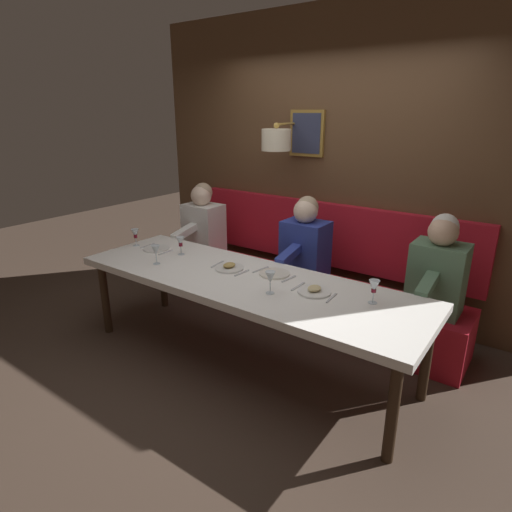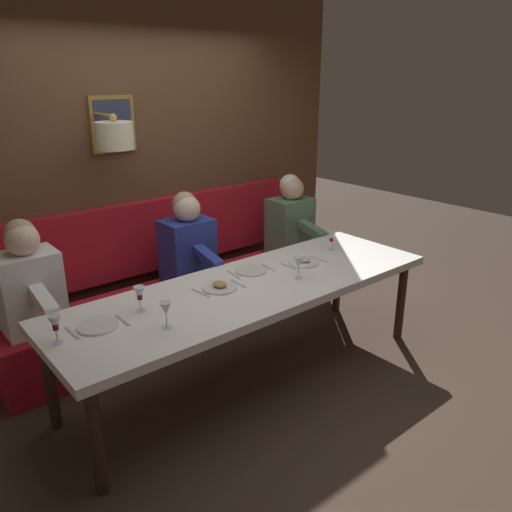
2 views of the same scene
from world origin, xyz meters
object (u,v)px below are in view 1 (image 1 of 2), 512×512
diner_near (305,242)px  wine_glass_3 (270,278)px  diner_nearest (438,268)px  dining_table (244,285)px  wine_glass_0 (374,287)px  wine_glass_4 (156,251)px  diner_middle (203,222)px  wine_glass_1 (181,242)px  wine_glass_2 (135,234)px

diner_near → wine_glass_3: size_ratio=4.82×
diner_nearest → wine_glass_3: size_ratio=4.82×
wine_glass_3 → dining_table: bearing=69.2°
wine_glass_0 → diner_nearest: bearing=-17.4°
diner_near → wine_glass_4: 1.34m
diner_middle → wine_glass_4: (-1.06, -0.44, 0.04)m
dining_table → diner_nearest: 1.51m
wine_glass_1 → wine_glass_4: (-0.30, -0.01, 0.00)m
wine_glass_1 → dining_table: bearing=-98.5°
wine_glass_4 → diner_middle: bearing=22.6°
dining_table → wine_glass_2: 1.34m
wine_glass_3 → diner_near: bearing=16.1°
diner_middle → wine_glass_0: size_ratio=4.82×
wine_glass_3 → diner_nearest: bearing=-41.1°
diner_middle → diner_nearest: bearing=-90.0°
diner_nearest → wine_glass_4: diner_nearest is taller
wine_glass_0 → wine_glass_1: bearing=90.8°
dining_table → wine_glass_0: size_ratio=17.42×
dining_table → diner_nearest: (0.88, -1.21, 0.13)m
diner_nearest → diner_near: 1.17m
diner_near → wine_glass_2: size_ratio=4.82×
wine_glass_1 → wine_glass_4: same height
wine_glass_0 → wine_glass_2: 2.31m
diner_middle → wine_glass_0: 2.33m
dining_table → wine_glass_3: wine_glass_3 is taller
wine_glass_1 → wine_glass_3: (-0.24, -1.13, 0.00)m
diner_near → wine_glass_2: bearing=121.1°
diner_middle → wine_glass_2: bearing=172.8°
dining_table → wine_glass_0: (0.14, -0.98, 0.17)m
wine_glass_2 → diner_middle: bearing=-7.2°
diner_near → diner_middle: size_ratio=1.00×
diner_middle → wine_glass_1: diner_middle is taller
diner_near → wine_glass_3: (-1.01, -0.29, 0.04)m
diner_near → diner_middle: (0.00, 1.27, 0.00)m
diner_middle → wine_glass_0: (-0.74, -2.21, 0.04)m
wine_glass_0 → wine_glass_1: (-0.03, 1.77, -0.00)m
dining_table → wine_glass_4: 0.82m
wine_glass_1 → wine_glass_2: (-0.06, 0.54, -0.00)m
wine_glass_1 → wine_glass_3: bearing=-102.2°
diner_near → wine_glass_4: size_ratio=4.82×
diner_nearest → wine_glass_0: size_ratio=4.82×
diner_nearest → wine_glass_1: 2.15m
diner_near → wine_glass_2: diner_near is taller
wine_glass_4 → wine_glass_3: bearing=-87.2°
wine_glass_3 → diner_middle: bearing=57.1°
diner_nearest → wine_glass_4: size_ratio=4.82×
wine_glass_0 → wine_glass_3: 0.70m
diner_nearest → wine_glass_2: size_ratio=4.82×
diner_middle → wine_glass_2: 0.84m
diner_nearest → wine_glass_3: diner_nearest is taller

